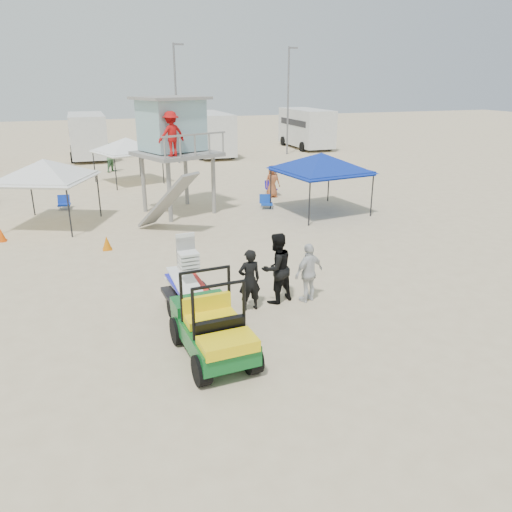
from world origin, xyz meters
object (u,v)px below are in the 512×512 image
object	(u,v)px
man_left	(249,280)
canopy_blue	(321,156)
surf_trailer	(190,286)
utility_cart	(212,322)
lifeguard_tower	(173,130)

from	to	relation	value
man_left	canopy_blue	distance (m)	10.72
surf_trailer	man_left	xyz separation A→B (m)	(1.52, -0.30, 0.07)
utility_cart	man_left	bearing A→B (deg)	53.22
utility_cart	surf_trailer	world-z (taller)	utility_cart
utility_cart	canopy_blue	size ratio (longest dim) A/B	0.66
lifeguard_tower	man_left	bearing A→B (deg)	-90.55
lifeguard_tower	utility_cart	bearing A→B (deg)	-97.22
surf_trailer	lifeguard_tower	bearing A→B (deg)	81.22
utility_cart	surf_trailer	distance (m)	2.34
canopy_blue	lifeguard_tower	bearing A→B (deg)	160.08
man_left	lifeguard_tower	xyz separation A→B (m)	(0.10, 10.78, 2.84)
utility_cart	surf_trailer	bearing A→B (deg)	89.87
utility_cart	lifeguard_tower	bearing A→B (deg)	82.78
utility_cart	lifeguard_tower	world-z (taller)	lifeguard_tower
utility_cart	man_left	world-z (taller)	utility_cart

